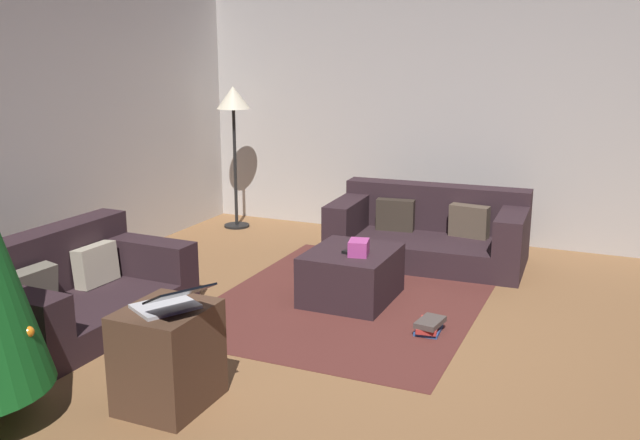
% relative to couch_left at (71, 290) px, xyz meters
% --- Properties ---
extents(ground_plane, '(6.40, 6.40, 0.00)m').
position_rel_couch_left_xyz_m(ground_plane, '(0.35, -2.25, -0.25)').
color(ground_plane, brown).
extents(rear_partition, '(6.40, 0.12, 2.60)m').
position_rel_couch_left_xyz_m(rear_partition, '(0.35, 0.89, 1.05)').
color(rear_partition, '#BCB7B2').
rests_on(rear_partition, ground_plane).
extents(corner_partition, '(0.12, 6.40, 2.60)m').
position_rel_couch_left_xyz_m(corner_partition, '(3.49, -2.25, 1.05)').
color(corner_partition, '#B5B0AB').
rests_on(corner_partition, ground_plane).
extents(couch_left, '(1.58, 0.96, 0.67)m').
position_rel_couch_left_xyz_m(couch_left, '(0.00, 0.00, 0.00)').
color(couch_left, '#2D1E23').
rests_on(couch_left, ground_plane).
extents(couch_right, '(1.01, 1.80, 0.67)m').
position_rel_couch_left_xyz_m(couch_right, '(2.59, -1.95, 0.01)').
color(couch_right, '#2D1E23').
rests_on(couch_right, ground_plane).
extents(ottoman, '(0.76, 0.64, 0.40)m').
position_rel_couch_left_xyz_m(ottoman, '(1.28, -1.67, -0.05)').
color(ottoman, '#2D1E23').
rests_on(ottoman, ground_plane).
extents(gift_box, '(0.21, 0.18, 0.12)m').
position_rel_couch_left_xyz_m(gift_box, '(1.20, -1.76, 0.21)').
color(gift_box, '#B23F8C').
rests_on(gift_box, ottoman).
extents(tv_remote, '(0.09, 0.17, 0.02)m').
position_rel_couch_left_xyz_m(tv_remote, '(1.18, -1.71, 0.16)').
color(tv_remote, black).
rests_on(tv_remote, ottoman).
extents(side_table, '(0.52, 0.44, 0.57)m').
position_rel_couch_left_xyz_m(side_table, '(-0.70, -1.35, 0.03)').
color(side_table, '#4C3323').
rests_on(side_table, ground_plane).
extents(laptop, '(0.48, 0.53, 0.20)m').
position_rel_couch_left_xyz_m(laptop, '(-0.74, -1.41, 0.38)').
color(laptop, silver).
rests_on(laptop, side_table).
extents(book_stack, '(0.31, 0.20, 0.10)m').
position_rel_couch_left_xyz_m(book_stack, '(0.88, -2.42, -0.20)').
color(book_stack, '#2D5193').
rests_on(book_stack, ground_plane).
extents(corner_lamp, '(0.36, 0.36, 1.55)m').
position_rel_couch_left_xyz_m(corner_lamp, '(2.94, 0.35, 1.06)').
color(corner_lamp, black).
rests_on(corner_lamp, ground_plane).
extents(area_rug, '(2.60, 2.00, 0.01)m').
position_rel_couch_left_xyz_m(area_rug, '(1.28, -1.67, -0.25)').
color(area_rug, '#542722').
rests_on(area_rug, ground_plane).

